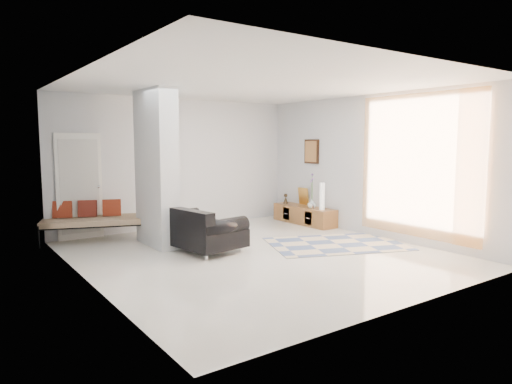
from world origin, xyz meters
TOP-DOWN VIEW (x-y plane):
  - floor at (0.00, 0.00)m, footprint 6.00×6.00m
  - ceiling at (0.00, 0.00)m, footprint 6.00×6.00m
  - wall_back at (0.00, 3.00)m, footprint 6.00×0.00m
  - wall_front at (0.00, -3.00)m, footprint 6.00×0.00m
  - wall_left at (-2.75, 0.00)m, footprint 0.00×6.00m
  - wall_right at (2.75, 0.00)m, footprint 0.00×6.00m
  - partition_column at (-1.10, 1.60)m, footprint 0.35×1.20m
  - hallway_door at (-2.10, 2.96)m, footprint 0.85×0.06m
  - curtain at (2.67, -1.15)m, footprint 0.00×2.55m
  - wall_art at (2.72, 1.70)m, footprint 0.04×0.45m
  - media_console at (2.52, 1.70)m, footprint 0.45×1.73m
  - loveseat at (-0.69, 0.87)m, footprint 1.19×1.74m
  - daybed at (-1.92, 2.63)m, footprint 2.09×1.41m
  - area_rug at (1.60, -0.25)m, footprint 2.82×2.38m
  - cylinder_lamp at (2.50, 1.10)m, footprint 0.11×0.11m
  - bronze_figurine at (2.47, 2.32)m, footprint 0.13×0.13m
  - vase at (2.47, 1.39)m, footprint 0.20×0.20m

SIDE VIEW (x-z plane):
  - floor at x=0.00m, z-range 0.00..0.00m
  - area_rug at x=1.60m, z-range 0.00..0.01m
  - media_console at x=2.52m, z-range -0.20..0.61m
  - loveseat at x=-0.69m, z-range -0.03..0.73m
  - daybed at x=-1.92m, z-range 0.03..0.79m
  - vase at x=2.47m, z-range 0.40..0.60m
  - bronze_figurine at x=2.47m, z-range 0.40..0.63m
  - cylinder_lamp at x=2.50m, z-range 0.40..0.99m
  - hallway_door at x=-2.10m, z-range 0.00..2.04m
  - partition_column at x=-1.10m, z-range 0.00..2.80m
  - wall_back at x=0.00m, z-range -1.60..4.40m
  - wall_front at x=0.00m, z-range -1.60..4.40m
  - wall_left at x=-2.75m, z-range -1.60..4.40m
  - wall_right at x=2.75m, z-range -1.60..4.40m
  - curtain at x=2.67m, z-range 0.17..2.72m
  - wall_art at x=2.72m, z-range 1.38..1.92m
  - ceiling at x=0.00m, z-range 2.80..2.80m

